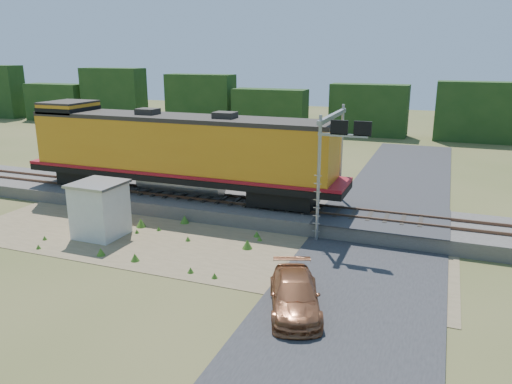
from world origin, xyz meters
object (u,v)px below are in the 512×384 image
at_px(shed, 100,209).
at_px(signal_gantry, 335,141).
at_px(car, 295,295).
at_px(locomotive, 175,150).

bearing_deg(shed, signal_gantry, 27.11).
bearing_deg(car, locomotive, 116.80).
bearing_deg(locomotive, shed, -99.87).
height_order(locomotive, shed, locomotive).
bearing_deg(shed, car, -17.57).
height_order(shed, signal_gantry, signal_gantry).
relative_size(signal_gantry, car, 1.45).
bearing_deg(locomotive, car, -43.09).
xyz_separation_m(shed, car, (12.06, -4.05, -0.86)).
bearing_deg(signal_gantry, locomotive, 176.38).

